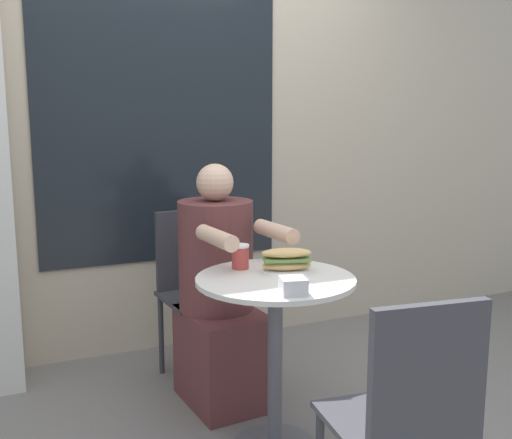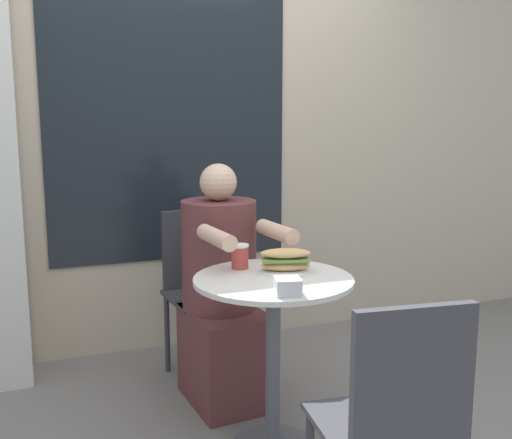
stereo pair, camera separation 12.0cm
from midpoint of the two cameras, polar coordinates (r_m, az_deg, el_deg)
name	(u,v)px [view 2 (the right image)]	position (r m, az deg, el deg)	size (l,w,h in m)	color
storefront_wall	(185,109)	(3.52, -5.75, 10.47)	(8.00, 0.09, 2.80)	#B7A88E
cafe_table	(273,327)	(2.42, 3.08, -10.19)	(0.63, 0.63, 0.73)	beige
diner_chair	(200,277)	(3.16, -4.26, -5.49)	(0.41, 0.41, 0.87)	#333338
seated_diner	(223,301)	(2.86, -2.00, -7.77)	(0.39, 0.65, 1.14)	brown
empty_chair_across	(397,416)	(1.83, 15.16, -17.62)	(0.42, 0.42, 0.87)	#333338
sandwich_on_plate	(285,261)	(2.42, 4.23, -4.01)	(0.22, 0.19, 0.10)	white
drink_cup	(240,256)	(2.48, -0.16, -3.53)	(0.07, 0.07, 0.10)	#B73D38
napkin_box	(288,286)	(2.13, 4.65, -6.38)	(0.11, 0.11, 0.06)	silver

